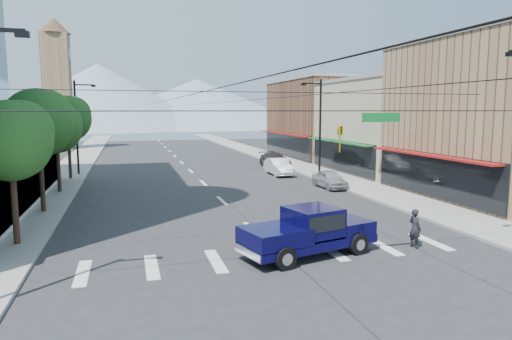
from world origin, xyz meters
The scene contains 21 objects.
ground centered at (0.00, 0.00, 0.00)m, with size 160.00×160.00×0.00m, color #28282B.
sidewalk_left centered at (-12.00, 40.00, 0.07)m, with size 4.00×120.00×0.15m, color gray.
sidewalk_right centered at (12.00, 40.00, 0.07)m, with size 4.00×120.00×0.15m, color gray.
shop_near centered at (20.00, 10.00, 5.50)m, with size 12.00×14.00×11.00m, color #8C6B4C.
shop_mid centered at (20.00, 24.00, 4.50)m, with size 12.00×14.00×9.00m, color tan.
shop_far centered at (20.00, 40.00, 5.00)m, with size 12.00×18.00×10.00m, color brown.
clock_tower centered at (-16.50, 62.00, 10.64)m, with size 4.80×4.80×20.40m.
mountain_left centered at (-15.00, 150.00, 11.00)m, with size 80.00×80.00×22.00m, color gray.
mountain_right centered at (20.00, 160.00, 9.00)m, with size 90.00×90.00×18.00m, color gray.
tree_near centered at (-11.07, 6.10, 4.99)m, with size 3.65×3.64×6.71m.
tree_midnear centered at (-11.07, 13.10, 5.59)m, with size 4.09×4.09×7.52m.
tree_midfar centered at (-11.07, 20.10, 4.99)m, with size 3.65×3.64×6.71m.
tree_far centered at (-11.07, 27.10, 5.59)m, with size 4.09×4.09×7.52m.
signal_rig centered at (0.19, -1.00, 4.64)m, with size 21.80×0.20×9.00m.
lamp_pole_nw centered at (-10.67, 30.00, 4.94)m, with size 2.00×0.25×9.00m.
lamp_pole_ne centered at (10.67, 22.00, 4.94)m, with size 2.00×0.25×9.00m.
pickup_truck centered at (1.19, 1.23, 1.08)m, with size 6.46×3.63×2.07m.
pedestrian centered at (6.29, 0.93, 0.90)m, with size 0.65×0.43×1.79m, color black.
parked_car_near centered at (9.40, 16.72, 0.71)m, with size 1.67×4.15×1.41m, color #AEADB2.
parked_car_mid centered at (7.82, 24.89, 0.80)m, with size 1.70×4.86×1.60m, color white.
parked_car_far centered at (9.40, 30.91, 0.78)m, with size 2.17×5.35×1.55m, color #2D2D2F.
Camera 1 is at (-6.15, -16.54, 6.23)m, focal length 32.00 mm.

